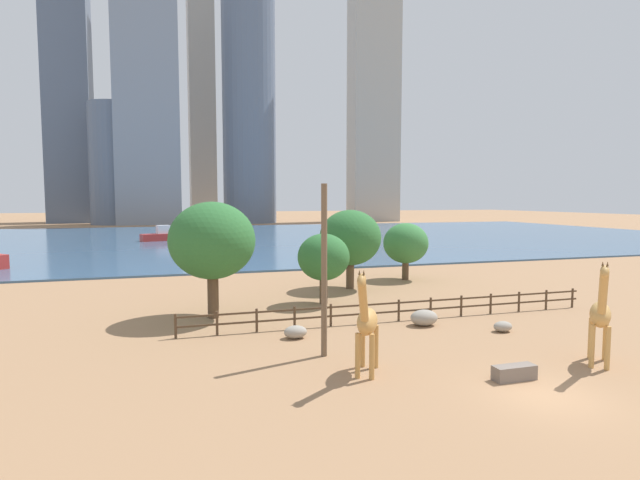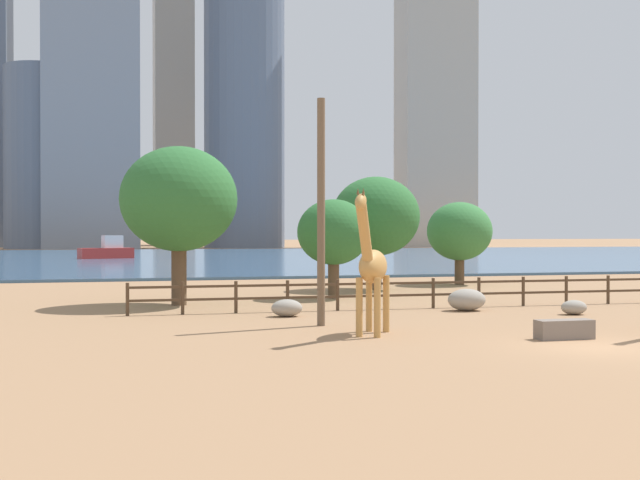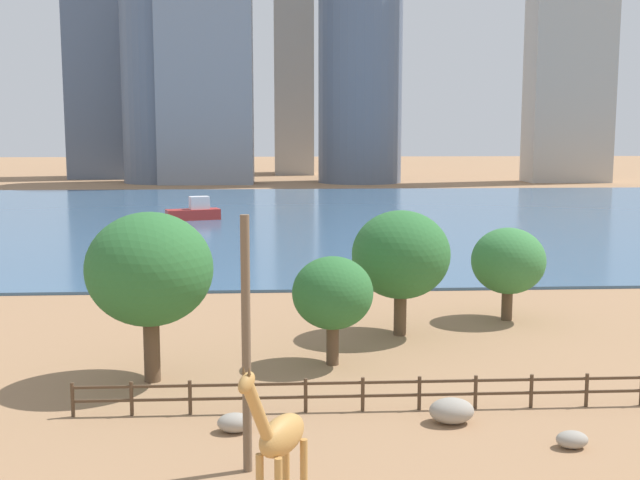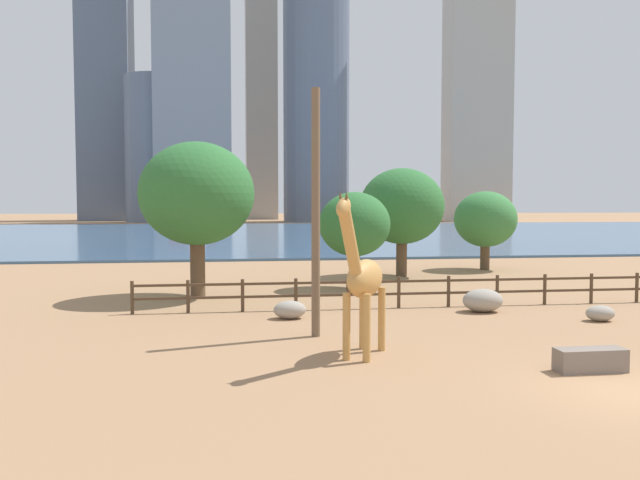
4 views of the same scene
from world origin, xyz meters
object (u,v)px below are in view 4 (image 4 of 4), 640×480
(tree_left_large, at_px, (485,219))
(tree_center_broad, at_px, (402,207))
(feeding_trough, at_px, (590,360))
(tree_left_small, at_px, (197,194))
(boulder_small, at_px, (290,310))
(boat_sailboat, at_px, (193,227))
(tree_right_tall, at_px, (355,225))
(utility_pole, at_px, (316,213))
(giraffe_tall, at_px, (363,279))
(boulder_by_pole, at_px, (600,313))
(boulder_near_fence, at_px, (483,300))

(tree_left_large, distance_m, tree_center_broad, 7.06)
(feeding_trough, height_order, tree_left_small, tree_left_small)
(boulder_small, relative_size, boat_sailboat, 0.19)
(boulder_small, xyz_separation_m, tree_right_tall, (4.00, 7.87, 2.92))
(tree_right_tall, bearing_deg, utility_pole, -107.21)
(boulder_small, height_order, tree_right_tall, tree_right_tall)
(utility_pole, xyz_separation_m, boulder_small, (-0.56, 3.24, -3.66))
(giraffe_tall, relative_size, boulder_by_pole, 4.31)
(utility_pole, xyz_separation_m, tree_left_large, (13.69, 18.97, -0.70))
(boulder_small, height_order, tree_left_small, tree_left_small)
(utility_pole, bearing_deg, tree_left_large, 54.19)
(tree_right_tall, distance_m, tree_left_small, 8.11)
(giraffe_tall, height_order, boat_sailboat, giraffe_tall)
(feeding_trough, bearing_deg, tree_right_tall, 100.40)
(boulder_small, relative_size, tree_left_large, 0.24)
(boulder_small, distance_m, tree_left_large, 21.43)
(boulder_by_pole, height_order, tree_right_tall, tree_right_tall)
(utility_pole, height_order, boulder_by_pole, utility_pole)
(boulder_small, bearing_deg, tree_left_small, 122.16)
(tree_right_tall, bearing_deg, tree_left_small, -165.91)
(utility_pole, xyz_separation_m, tree_right_tall, (3.44, 11.11, -0.75))
(boulder_by_pole, xyz_separation_m, feeding_trough, (-4.28, -6.39, 0.01))
(giraffe_tall, xyz_separation_m, tree_left_large, (12.73, 21.83, 1.09))
(feeding_trough, xyz_separation_m, tree_left_small, (-10.72, 14.37, 4.45))
(tree_center_broad, height_order, tree_left_small, tree_left_small)
(tree_center_broad, bearing_deg, utility_pole, -114.30)
(utility_pole, bearing_deg, feeding_trough, -38.99)
(utility_pole, height_order, boat_sailboat, utility_pole)
(boulder_by_pole, xyz_separation_m, tree_left_large, (2.97, 17.78, 3.01))
(boulder_by_pole, height_order, boat_sailboat, boat_sailboat)
(boulder_small, height_order, tree_center_broad, tree_center_broad)
(giraffe_tall, relative_size, utility_pole, 0.58)
(tree_center_broad, xyz_separation_m, tree_left_small, (-11.57, -6.96, 0.60))
(boulder_by_pole, xyz_separation_m, boulder_small, (-11.27, 2.05, 0.05))
(boulder_near_fence, distance_m, boulder_small, 7.78)
(tree_right_tall, bearing_deg, giraffe_tall, -100.09)
(giraffe_tall, bearing_deg, feeding_trough, 96.71)
(boulder_by_pole, distance_m, boat_sailboat, 68.97)
(boulder_small, bearing_deg, tree_left_large, 47.83)
(boulder_by_pole, bearing_deg, tree_left_large, 80.51)
(boulder_near_fence, relative_size, tree_right_tall, 0.33)
(tree_left_large, relative_size, boat_sailboat, 0.81)
(utility_pole, height_order, boulder_near_fence, utility_pole)
(boulder_by_pole, height_order, boulder_small, boulder_small)
(tree_left_large, relative_size, tree_center_broad, 0.80)
(tree_left_small, bearing_deg, boulder_near_fence, -25.62)
(utility_pole, distance_m, tree_left_small, 10.15)
(feeding_trough, height_order, boat_sailboat, boat_sailboat)
(giraffe_tall, distance_m, tree_center_broad, 20.10)
(giraffe_tall, bearing_deg, boulder_small, -136.13)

